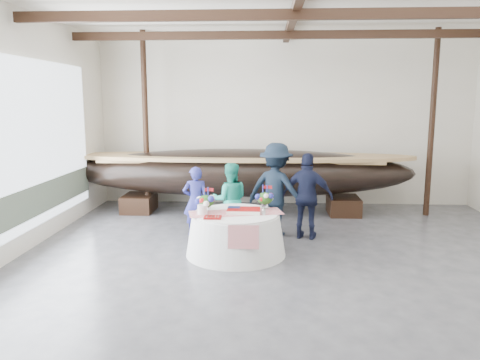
{
  "coord_description": "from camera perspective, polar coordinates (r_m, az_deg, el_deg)",
  "views": [
    {
      "loc": [
        -0.5,
        -6.79,
        2.82
      ],
      "look_at": [
        -1.04,
        2.93,
        1.16
      ],
      "focal_mm": 35.0,
      "sensor_mm": 36.0,
      "label": 1
    }
  ],
  "objects": [
    {
      "name": "pavilion_structure",
      "position": [
        7.71,
        7.2,
        18.43
      ],
      "size": [
        9.8,
        11.76,
        4.5
      ],
      "color": "black",
      "rests_on": "ground"
    },
    {
      "name": "guest_man_left",
      "position": [
        9.82,
        4.42,
        -1.16
      ],
      "size": [
        1.45,
        1.19,
        1.96
      ],
      "primitive_type": "imported",
      "rotation": [
        0.0,
        0.0,
        2.71
      ],
      "color": "black",
      "rests_on": "ground"
    },
    {
      "name": "floor",
      "position": [
        7.37,
        6.98,
        -12.9
      ],
      "size": [
        10.0,
        12.0,
        0.01
      ],
      "primitive_type": "cube",
      "color": "#3D3D42",
      "rests_on": "ground"
    },
    {
      "name": "guest_man_right",
      "position": [
        9.65,
        8.23,
        -1.98
      ],
      "size": [
        1.12,
        0.69,
        1.77
      ],
      "primitive_type": "imported",
      "rotation": [
        0.0,
        0.0,
        2.87
      ],
      "color": "#141831",
      "rests_on": "ground"
    },
    {
      "name": "guest_woman_blue",
      "position": [
        9.87,
        -5.43,
        -2.57
      ],
      "size": [
        0.59,
        0.45,
        1.46
      ],
      "primitive_type": "imported",
      "rotation": [
        0.0,
        0.0,
        3.34
      ],
      "color": "navy",
      "rests_on": "ground"
    },
    {
      "name": "longboat_display",
      "position": [
        11.72,
        0.01,
        0.95
      ],
      "size": [
        8.67,
        1.73,
        1.63
      ],
      "color": "black",
      "rests_on": "ground"
    },
    {
      "name": "open_bay",
      "position": [
        9.03,
        -26.43,
        2.35
      ],
      "size": [
        0.03,
        7.0,
        3.2
      ],
      "color": "silver",
      "rests_on": "ground"
    },
    {
      "name": "banquet_table",
      "position": [
        8.68,
        -0.52,
        -6.55
      ],
      "size": [
        1.84,
        1.84,
        0.79
      ],
      "color": "white",
      "rests_on": "ground"
    },
    {
      "name": "tabletop_items",
      "position": [
        8.68,
        -0.83,
        -2.85
      ],
      "size": [
        1.78,
        1.05,
        0.4
      ],
      "color": "red",
      "rests_on": "banquet_table"
    },
    {
      "name": "guest_woman_teal",
      "position": [
        9.76,
        -1.21,
        -2.41
      ],
      "size": [
        0.8,
        0.65,
        1.55
      ],
      "primitive_type": "imported",
      "rotation": [
        0.0,
        0.0,
        3.24
      ],
      "color": "teal",
      "rests_on": "ground"
    },
    {
      "name": "wall_back",
      "position": [
        12.81,
        5.44,
        7.1
      ],
      "size": [
        10.0,
        0.02,
        4.5
      ],
      "primitive_type": "cube",
      "color": "silver",
      "rests_on": "ground"
    }
  ]
}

